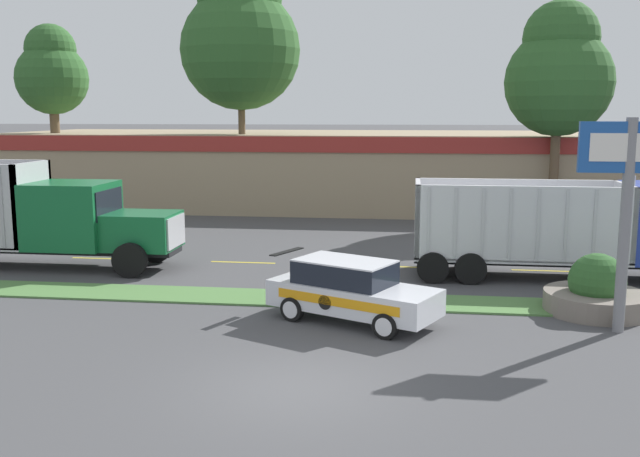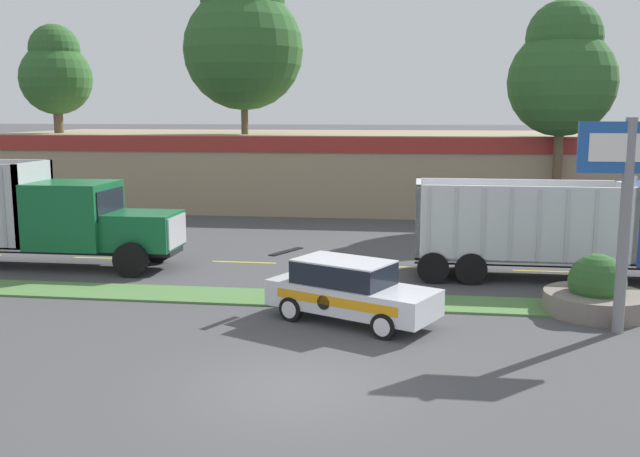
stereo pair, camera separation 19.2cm
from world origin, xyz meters
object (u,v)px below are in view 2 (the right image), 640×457
at_px(dump_truck_trail, 631,232).
at_px(rally_car, 350,290).
at_px(dump_truck_lead, 35,221).
at_px(stone_planter, 596,293).
at_px(store_sign_post, 628,184).

relative_size(dump_truck_trail, rally_car, 2.41).
height_order(dump_truck_lead, stone_planter, dump_truck_lead).
bearing_deg(store_sign_post, dump_truck_lead, 164.08).
height_order(dump_truck_lead, rally_car, dump_truck_lead).
distance_m(dump_truck_trail, store_sign_post, 6.46).
distance_m(dump_truck_lead, rally_car, 12.87).
bearing_deg(dump_truck_lead, rally_car, -24.21).
bearing_deg(stone_planter, store_sign_post, -85.40).
xyz_separation_m(dump_truck_lead, store_sign_post, (18.46, -5.26, 2.08)).
distance_m(dump_truck_lead, stone_planter, 18.69).
relative_size(dump_truck_lead, dump_truck_trail, 1.05).
distance_m(store_sign_post, stone_planter, 3.61).
bearing_deg(stone_planter, dump_truck_trail, 64.61).
bearing_deg(rally_car, dump_truck_lead, 155.79).
xyz_separation_m(rally_car, store_sign_post, (6.74, 0.01, 2.88)).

